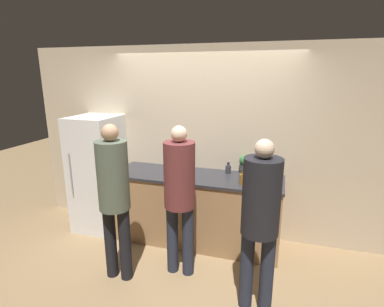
# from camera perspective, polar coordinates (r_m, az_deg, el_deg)

# --- Properties ---
(ground_plane) EXTENTS (14.00, 14.00, 0.00)m
(ground_plane) POSITION_cam_1_polar(r_m,az_deg,el_deg) (4.01, -0.69, -18.78)
(ground_plane) COLOR #8C704C
(wall_back) EXTENTS (5.20, 0.06, 2.60)m
(wall_back) POSITION_cam_1_polar(r_m,az_deg,el_deg) (4.15, 2.31, 2.06)
(wall_back) COLOR #C6B293
(wall_back) RESTS_ON ground_plane
(counter) EXTENTS (2.21, 0.72, 0.94)m
(counter) POSITION_cam_1_polar(r_m,az_deg,el_deg) (4.10, 0.97, -10.32)
(counter) COLOR #9E754C
(counter) RESTS_ON ground_plane
(refrigerator) EXTENTS (0.62, 0.71, 1.66)m
(refrigerator) POSITION_cam_1_polar(r_m,az_deg,el_deg) (4.56, -17.41, -3.60)
(refrigerator) COLOR white
(refrigerator) RESTS_ON ground_plane
(person_left) EXTENTS (0.33, 0.33, 1.74)m
(person_left) POSITION_cam_1_polar(r_m,az_deg,el_deg) (3.27, -14.62, -7.03)
(person_left) COLOR black
(person_left) RESTS_ON ground_plane
(person_center) EXTENTS (0.34, 0.34, 1.71)m
(person_center) POSITION_cam_1_polar(r_m,az_deg,el_deg) (3.25, -2.38, -6.91)
(person_center) COLOR #232838
(person_center) RESTS_ON ground_plane
(person_right) EXTENTS (0.34, 0.34, 1.69)m
(person_right) POSITION_cam_1_polar(r_m,az_deg,el_deg) (2.82, 12.88, -11.08)
(person_right) COLOR #232838
(person_right) RESTS_ON ground_plane
(fruit_bowl) EXTENTS (0.29, 0.29, 0.14)m
(fruit_bowl) POSITION_cam_1_polar(r_m,az_deg,el_deg) (3.79, -2.68, -3.98)
(fruit_bowl) COLOR beige
(fruit_bowl) RESTS_ON counter
(utensil_crock) EXTENTS (0.10, 0.10, 0.29)m
(utensil_crock) POSITION_cam_1_polar(r_m,az_deg,el_deg) (4.19, -1.71, -1.71)
(utensil_crock) COLOR #3D424C
(utensil_crock) RESTS_ON counter
(bottle_amber) EXTENTS (0.06, 0.06, 0.18)m
(bottle_amber) POSITION_cam_1_polar(r_m,az_deg,el_deg) (3.62, 9.48, -4.76)
(bottle_amber) COLOR brown
(bottle_amber) RESTS_ON counter
(bottle_dark) EXTENTS (0.07, 0.07, 0.15)m
(bottle_dark) POSITION_cam_1_polar(r_m,az_deg,el_deg) (4.01, 6.90, -2.94)
(bottle_dark) COLOR #333338
(bottle_dark) RESTS_ON counter
(cup_white) EXTENTS (0.07, 0.07, 0.09)m
(cup_white) POSITION_cam_1_polar(r_m,az_deg,el_deg) (3.95, 12.50, -3.64)
(cup_white) COLOR white
(cup_white) RESTS_ON counter
(potted_plant) EXTENTS (0.13, 0.13, 0.24)m
(potted_plant) POSITION_cam_1_polar(r_m,az_deg,el_deg) (4.02, 9.93, -1.88)
(potted_plant) COLOR #3D3D42
(potted_plant) RESTS_ON counter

